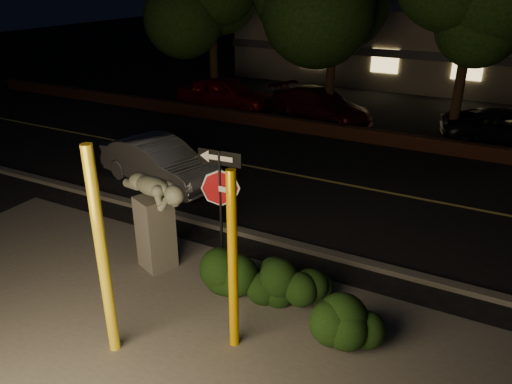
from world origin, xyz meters
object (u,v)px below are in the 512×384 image
yellow_pole_left (102,256)px  yellow_pole_right (233,264)px  signpost (220,189)px  sculpture (155,211)px  silver_sedan (159,162)px  parked_car_red (225,94)px  parked_car_darkred (320,105)px  parked_car_dark (508,128)px

yellow_pole_left → yellow_pole_right: size_ratio=1.13×
signpost → sculpture: (-1.32, -0.45, -0.59)m
silver_sedan → signpost: bearing=-115.8°
yellow_pole_left → parked_car_red: bearing=114.5°
yellow_pole_left → parked_car_darkred: size_ratio=0.77×
sculpture → parked_car_dark: 13.87m
yellow_pole_left → yellow_pole_right: bearing=31.1°
yellow_pole_right → silver_sedan: (-5.53, 5.09, -0.93)m
signpost → silver_sedan: (-4.18, 3.28, -1.26)m
yellow_pole_left → sculpture: (-0.94, 2.39, -0.47)m
signpost → sculpture: 1.52m
parked_car_dark → signpost: bearing=143.4°
parked_car_darkred → yellow_pole_left: bearing=-152.6°
parked_car_red → parked_car_darkred: (4.49, 0.29, -0.08)m
parked_car_red → silver_sedan: bearing=-164.1°
yellow_pole_left → yellow_pole_right: (1.72, 1.04, -0.21)m
silver_sedan → sculpture: bearing=-130.2°
signpost → parked_car_darkred: (-2.45, 11.86, -1.25)m
yellow_pole_left → parked_car_darkred: yellow_pole_left is taller
yellow_pole_left → signpost: size_ratio=1.34×
sculpture → parked_car_darkred: (-1.13, 12.31, -0.66)m
parked_car_red → parked_car_darkred: size_ratio=0.96×
parked_car_red → parked_car_darkred: 4.50m
parked_car_red → parked_car_dark: 11.66m
silver_sedan → yellow_pole_right: bearing=-120.3°
signpost → parked_car_dark: signpost is taller
silver_sedan → yellow_pole_left: bearing=-135.8°
yellow_pole_right → parked_car_dark: size_ratio=0.69×
yellow_pole_right → parked_car_red: yellow_pole_right is taller
signpost → sculpture: bearing=-165.3°
silver_sedan → parked_car_dark: 12.47m
yellow_pole_right → parked_car_red: 15.76m
yellow_pole_left → parked_car_darkred: 14.89m
parked_car_red → parked_car_dark: parked_car_red is taller
sculpture → parked_car_red: size_ratio=0.48×
sculpture → yellow_pole_left: bearing=-46.8°
yellow_pole_left → signpost: 2.87m
yellow_pole_right → parked_car_dark: yellow_pole_right is taller
parked_car_red → parked_car_darkred: bearing=-88.8°
yellow_pole_left → sculpture: size_ratio=1.67×
yellow_pole_right → parked_car_darkred: (-3.80, 13.67, -0.92)m
signpost → parked_car_darkred: 12.17m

